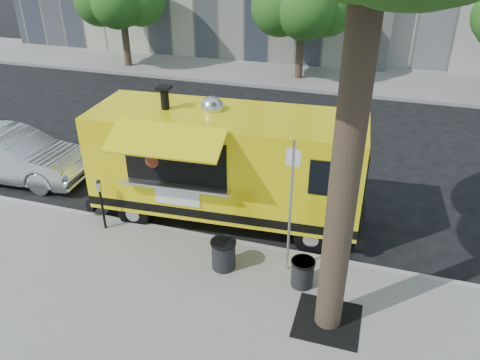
{
  "coord_description": "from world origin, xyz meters",
  "views": [
    {
      "loc": [
        2.95,
        -9.39,
        6.63
      ],
      "look_at": [
        0.01,
        0.0,
        1.27
      ],
      "focal_mm": 35.0,
      "sensor_mm": 36.0,
      "label": 1
    }
  ],
  "objects_px": {
    "sign_post": "(291,201)",
    "trash_bin_left": "(223,253)",
    "trash_bin_right": "(303,272)",
    "food_truck": "(225,163)",
    "parking_meter": "(101,198)",
    "sedan": "(12,156)"
  },
  "relations": [
    {
      "from": "food_truck",
      "to": "trash_bin_right",
      "type": "bearing_deg",
      "value": -45.34
    },
    {
      "from": "parking_meter",
      "to": "sedan",
      "type": "distance_m",
      "value": 4.4
    },
    {
      "from": "parking_meter",
      "to": "trash_bin_left",
      "type": "relative_size",
      "value": 2.0
    },
    {
      "from": "sedan",
      "to": "trash_bin_left",
      "type": "distance_m",
      "value": 7.63
    },
    {
      "from": "food_truck",
      "to": "trash_bin_right",
      "type": "xyz_separation_m",
      "value": [
        2.36,
        -2.11,
        -1.1
      ]
    },
    {
      "from": "sign_post",
      "to": "parking_meter",
      "type": "relative_size",
      "value": 2.25
    },
    {
      "from": "trash_bin_right",
      "to": "food_truck",
      "type": "bearing_deg",
      "value": 138.26
    },
    {
      "from": "parking_meter",
      "to": "sign_post",
      "type": "bearing_deg",
      "value": -2.52
    },
    {
      "from": "food_truck",
      "to": "trash_bin_left",
      "type": "distance_m",
      "value": 2.41
    },
    {
      "from": "trash_bin_left",
      "to": "trash_bin_right",
      "type": "height_order",
      "value": "trash_bin_left"
    },
    {
      "from": "sedan",
      "to": "trash_bin_right",
      "type": "bearing_deg",
      "value": -107.44
    },
    {
      "from": "trash_bin_left",
      "to": "sedan",
      "type": "bearing_deg",
      "value": 162.9
    },
    {
      "from": "trash_bin_right",
      "to": "sign_post",
      "type": "bearing_deg",
      "value": 135.78
    },
    {
      "from": "parking_meter",
      "to": "food_truck",
      "type": "xyz_separation_m",
      "value": [
        2.59,
        1.52,
        0.59
      ]
    },
    {
      "from": "parking_meter",
      "to": "food_truck",
      "type": "distance_m",
      "value": 3.06
    },
    {
      "from": "parking_meter",
      "to": "trash_bin_right",
      "type": "distance_m",
      "value": 5.01
    },
    {
      "from": "sedan",
      "to": "trash_bin_right",
      "type": "height_order",
      "value": "sedan"
    },
    {
      "from": "sign_post",
      "to": "trash_bin_left",
      "type": "distance_m",
      "value": 1.91
    },
    {
      "from": "parking_meter",
      "to": "trash_bin_left",
      "type": "distance_m",
      "value": 3.32
    },
    {
      "from": "food_truck",
      "to": "trash_bin_right",
      "type": "distance_m",
      "value": 3.35
    },
    {
      "from": "sign_post",
      "to": "trash_bin_right",
      "type": "relative_size",
      "value": 5.03
    },
    {
      "from": "trash_bin_left",
      "to": "trash_bin_right",
      "type": "xyz_separation_m",
      "value": [
        1.71,
        -0.05,
        -0.04
      ]
    }
  ]
}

